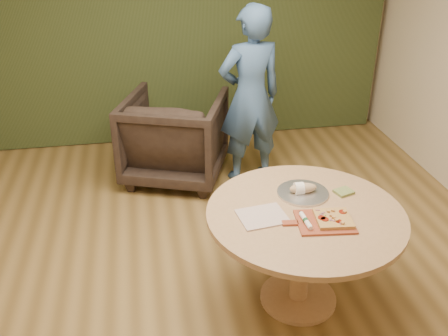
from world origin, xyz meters
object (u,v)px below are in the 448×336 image
object	(u,v)px
pedestal_table	(304,229)
armchair	(175,133)
person_standing	(250,97)
cutlery_roll	(306,221)
bread_roll	(302,188)
serving_tray	(303,193)
pizza_paddle	(323,222)
flatbread_pizza	(333,218)

from	to	relation	value
pedestal_table	armchair	world-z (taller)	armchair
person_standing	cutlery_roll	bearing A→B (deg)	76.98
bread_roll	armchair	xyz separation A→B (m)	(-0.73, 1.79, -0.31)
cutlery_roll	armchair	bearing A→B (deg)	104.22
serving_tray	bread_roll	world-z (taller)	bread_roll
bread_roll	armchair	size ratio (longest dim) A/B	0.20
bread_roll	pizza_paddle	bearing A→B (deg)	-86.42
serving_tray	flatbread_pizza	bearing A→B (deg)	-77.81
flatbread_pizza	cutlery_roll	distance (m)	0.18
pizza_paddle	person_standing	bearing A→B (deg)	96.93
flatbread_pizza	serving_tray	xyz separation A→B (m)	(-0.08, 0.37, -0.02)
bread_roll	armchair	distance (m)	1.96
pedestal_table	person_standing	world-z (taller)	person_standing
serving_tray	armchair	size ratio (longest dim) A/B	0.37
flatbread_pizza	armchair	bearing A→B (deg)	110.83
pizza_paddle	serving_tray	size ratio (longest dim) A/B	1.29
pizza_paddle	cutlery_roll	bearing A→B (deg)	-174.18
pedestal_table	serving_tray	world-z (taller)	serving_tray
pizza_paddle	bread_roll	xyz separation A→B (m)	(-0.02, 0.37, 0.04)
cutlery_roll	bread_roll	size ratio (longest dim) A/B	1.03
pedestal_table	person_standing	bearing A→B (deg)	88.71
pedestal_table	serving_tray	xyz separation A→B (m)	(0.05, 0.22, 0.15)
person_standing	pedestal_table	bearing A→B (deg)	78.30
serving_tray	person_standing	distance (m)	1.63
flatbread_pizza	armchair	world-z (taller)	armchair
serving_tray	cutlery_roll	bearing A→B (deg)	-105.37
pedestal_table	person_standing	xyz separation A→B (m)	(0.04, 1.85, 0.27)
armchair	person_standing	world-z (taller)	person_standing
pedestal_table	bread_roll	size ratio (longest dim) A/B	6.75
bread_roll	cutlery_roll	bearing A→B (deg)	-104.07
pedestal_table	armchair	bearing A→B (deg)	108.95
flatbread_pizza	armchair	size ratio (longest dim) A/B	0.25
flatbread_pizza	cutlery_roll	world-z (taller)	flatbread_pizza
pedestal_table	cutlery_roll	xyz separation A→B (m)	(-0.05, -0.14, 0.17)
pizza_paddle	cutlery_roll	distance (m)	0.12
pizza_paddle	armchair	distance (m)	2.30
bread_roll	flatbread_pizza	bearing A→B (deg)	-76.49
cutlery_roll	bread_roll	bearing A→B (deg)	73.59
serving_tray	bread_roll	size ratio (longest dim) A/B	1.84
pedestal_table	flatbread_pizza	bearing A→B (deg)	-48.39
serving_tray	armchair	world-z (taller)	armchair
cutlery_roll	person_standing	xyz separation A→B (m)	(0.09, 1.99, 0.10)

